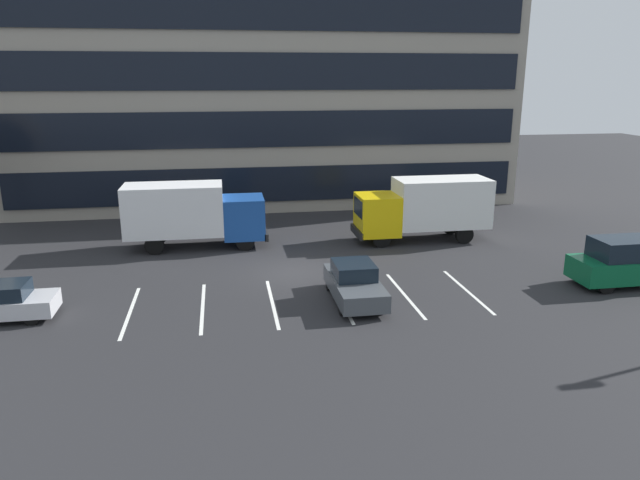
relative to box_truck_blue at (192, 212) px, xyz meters
name	(u,v)px	position (x,y,z in m)	size (l,w,h in m)	color
ground_plane	(295,272)	(4.84, -5.03, -1.94)	(120.00, 120.00, 0.00)	#262628
office_building	(263,100)	(4.84, 12.92, 5.26)	(34.84, 11.07, 14.40)	gray
lot_markings	(306,301)	(4.84, -8.81, -1.94)	(14.14, 5.40, 0.01)	silver
box_truck_blue	(192,212)	(0.00, 0.00, 0.00)	(7.43, 2.46, 3.44)	#194799
box_truck_yellow	(425,206)	(12.68, -0.65, 0.01)	(7.46, 2.47, 3.46)	yellow
sedan_charcoal	(354,283)	(6.80, -9.05, -1.20)	(1.84, 4.39, 1.57)	#474C51
suv_forest	(625,263)	(18.94, -9.19, -0.91)	(4.71, 1.99, 2.13)	#0C5933
sedan_silver	(1,303)	(-6.80, -8.80, -1.26)	(4.00, 1.67, 1.43)	silver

